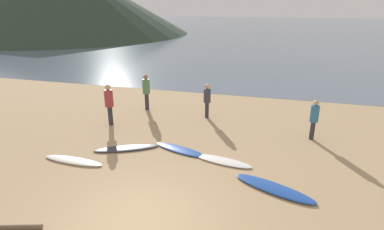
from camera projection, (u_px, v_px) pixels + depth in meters
The scene contains 12 objects.
ground_plane at pixel (217, 102), 16.55m from camera, with size 120.00×120.00×0.20m, color tan.
ocean_water at pixel (266, 28), 62.81m from camera, with size 140.00×100.00×0.01m, color slate.
surfboard_0 at pixel (73, 161), 10.13m from camera, with size 2.15×0.46×0.08m, color silver.
surfboard_1 at pixel (126, 148), 10.99m from camera, with size 2.27×0.52×0.08m, color #333338.
surfboard_2 at pixel (180, 150), 10.89m from camera, with size 2.05×0.50×0.08m, color #1E479E.
surfboard_3 at pixel (223, 161), 10.11m from camera, with size 1.97×0.50×0.07m, color white.
surfboard_4 at pixel (274, 188), 8.61m from camera, with size 2.35×0.59×0.09m, color #1E479E.
person_0 at pixel (314, 117), 11.51m from camera, with size 0.31×0.31×1.54m.
person_1 at pixel (207, 98), 13.73m from camera, with size 0.31×0.31×1.54m.
person_2 at pixel (146, 89), 14.75m from camera, with size 0.35×0.35×1.72m.
person_3 at pixel (109, 101), 12.86m from camera, with size 0.35×0.35×1.75m.
driftwood_log at pixel (8, 227), 7.08m from camera, with size 0.12×0.12×1.54m, color brown.
Camera 1 is at (2.91, -5.58, 4.89)m, focal length 29.09 mm.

